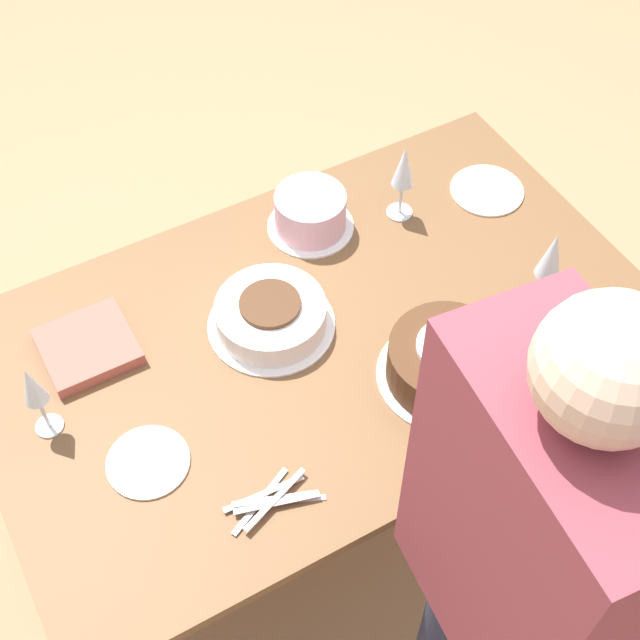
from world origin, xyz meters
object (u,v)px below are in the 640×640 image
(cake_center_white, at_px, (271,315))
(cake_back_decorated, at_px, (310,213))
(wine_glass_near, at_px, (551,258))
(wine_glass_far, at_px, (403,170))
(person_cutting, at_px, (520,568))
(wine_glass_extra, at_px, (32,389))
(cake_front_chocolate, at_px, (447,362))

(cake_center_white, distance_m, cake_back_decorated, 0.32)
(wine_glass_near, distance_m, wine_glass_far, 0.42)
(cake_center_white, bearing_deg, wine_glass_near, -23.47)
(cake_center_white, relative_size, person_cutting, 0.18)
(cake_back_decorated, height_order, wine_glass_near, wine_glass_near)
(wine_glass_extra, distance_m, person_cutting, 0.97)
(cake_back_decorated, bearing_deg, wine_glass_near, -54.33)
(cake_back_decorated, xyz_separation_m, person_cutting, (-0.18, -1.01, 0.19))
(wine_glass_far, distance_m, wine_glass_extra, 0.98)
(cake_center_white, height_order, wine_glass_far, wine_glass_far)
(cake_center_white, relative_size, cake_back_decorated, 1.35)
(cake_center_white, height_order, wine_glass_extra, wine_glass_extra)
(cake_front_chocolate, distance_m, wine_glass_near, 0.32)
(wine_glass_near, xyz_separation_m, wine_glass_extra, (-1.08, 0.23, -0.02))
(wine_glass_near, bearing_deg, cake_center_white, 156.53)
(person_cutting, bearing_deg, wine_glass_near, -37.65)
(cake_center_white, distance_m, person_cutting, 0.82)
(cake_front_chocolate, bearing_deg, cake_center_white, 130.78)
(wine_glass_far, bearing_deg, wine_glass_near, -73.58)
(cake_front_chocolate, bearing_deg, person_cutting, -113.81)
(cake_back_decorated, xyz_separation_m, wine_glass_near, (0.34, -0.47, 0.11))
(cake_front_chocolate, height_order, wine_glass_extra, wine_glass_extra)
(wine_glass_near, distance_m, wine_glass_extra, 1.11)
(cake_center_white, distance_m, wine_glass_far, 0.48)
(cake_back_decorated, distance_m, wine_glass_far, 0.25)
(wine_glass_near, xyz_separation_m, person_cutting, (-0.51, -0.55, 0.08))
(wine_glass_far, bearing_deg, cake_back_decorated, 163.34)
(cake_back_decorated, height_order, wine_glass_extra, wine_glass_extra)
(wine_glass_near, height_order, person_cutting, person_cutting)
(cake_center_white, bearing_deg, wine_glass_far, 19.91)
(wine_glass_extra, xyz_separation_m, person_cutting, (0.57, -0.78, 0.09))
(wine_glass_extra, bearing_deg, wine_glass_near, -12.07)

